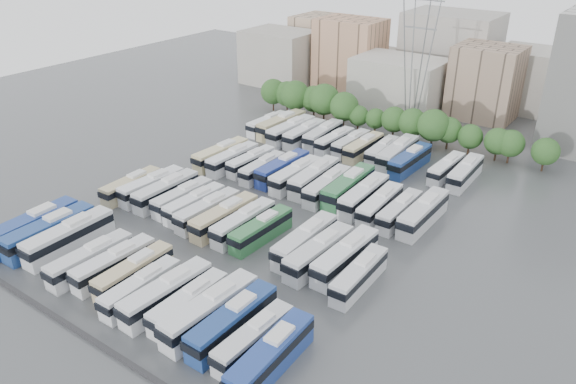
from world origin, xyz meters
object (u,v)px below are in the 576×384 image
Objects in this scene: bus_r2_s12 at (399,211)px; bus_r3_s13 at (465,172)px; bus_r0_s12 at (254,338)px; bus_r3_s3 at (305,134)px; bus_r1_s5 at (208,210)px; bus_r2_s7 at (314,177)px; bus_r1_s0 at (131,186)px; bus_r2_s1 at (221,154)px; bus_r1_s11 at (319,252)px; bus_r2_s11 at (380,205)px; bus_r0_s1 at (49,232)px; bus_r2_s5 at (283,168)px; bus_r3_s6 at (351,143)px; bus_r0_s7 at (141,288)px; bus_r2_s9 at (348,187)px; bus_r2_s8 at (327,186)px; bus_r3_s9 at (397,153)px; bus_r1_s13 at (359,275)px; bus_r1_s12 at (345,256)px; bus_r3_s10 at (410,160)px; bus_r3_s2 at (291,130)px; bus_r3_s7 at (364,147)px; bus_r0_s6 at (134,272)px; bus_r0_s11 at (233,321)px; bus_r3_s8 at (382,150)px; bus_r0_s4 at (90,259)px; bus_r2_s2 at (233,159)px; bus_r3_s0 at (268,124)px; bus_r0_s13 at (271,356)px; electricity_pylon at (419,40)px; bus_r2_s4 at (262,168)px; bus_r2_s6 at (296,175)px; bus_r2_s10 at (364,195)px; bus_r1_s6 at (225,217)px; bus_r3_s12 at (446,168)px; bus_r2_s13 at (423,213)px; bus_r1_s3 at (182,197)px; bus_r0_s2 at (69,237)px; bus_r0_s10 at (210,310)px; bus_r1_s8 at (261,229)px; bus_r1_s2 at (166,191)px; bus_r0_s5 at (114,264)px; bus_r3_s4 at (323,135)px; bus_r3_s5 at (335,141)px; bus_r1_s1 at (152,186)px.

bus_r3_s13 is (3.15, 19.15, 0.09)m from bus_r2_s12.
bus_r0_s12 is 60.87m from bus_r3_s3.
bus_r2_s7 is at bearing 73.29° from bus_r1_s5.
bus_r2_s1 is at bearing 77.99° from bus_r1_s0.
bus_r2_s11 is at bearing 92.21° from bus_r1_s11.
bus_r0_s1 is at bearing -178.63° from bus_r0_s12.
bus_r2_s5 is 1.14× the size of bus_r3_s6.
bus_r0_s7 is at bearing -39.88° from bus_r1_s0.
bus_r0_s1 is 45.31m from bus_r2_s9.
bus_r3_s9 reaches higher than bus_r2_s8.
bus_r0_s12 is 0.98× the size of bus_r1_s13.
bus_r1_s12 is 34.78m from bus_r3_s10.
bus_r3_s2 is 16.18m from bus_r3_s7.
bus_r0_s11 is (16.32, -0.16, 0.19)m from bus_r0_s6.
bus_r3_s8 is (3.46, 17.96, -0.31)m from bus_r2_s7.
bus_r1_s12 reaches higher than bus_r0_s4.
bus_r2_s2 is 0.87× the size of bus_r2_s9.
bus_r0_s4 is 1.06× the size of bus_r3_s0.
bus_r0_s13 is at bearing -85.01° from bus_r2_s12.
electricity_pylon is 2.72× the size of bus_r3_s10.
bus_r2_s4 is 6.73m from bus_r2_s6.
bus_r2_s4 is (-10.36, -38.56, -16.98)m from electricity_pylon.
bus_r1_s5 is at bearing -134.21° from bus_r2_s10.
bus_r3_s9 reaches higher than bus_r2_s11.
bus_r0_s13 is 1.06× the size of bus_r1_s5.
bus_r1_s6 is at bearing -123.96° from bus_r3_s13.
bus_r0_s11 is at bearing -91.07° from bus_r3_s12.
bus_r2_s1 is 39.56m from bus_r2_s13.
bus_r2_s5 is at bearing 22.09° from bus_r2_s4.
bus_r1_s3 is 26.58m from bus_r2_s9.
bus_r0_s1 is at bearing -167.46° from bus_r0_s2.
bus_r2_s4 is at bearing 127.02° from bus_r0_s13.
bus_r0_s10 is at bearing 4.66° from bus_r0_s4.
bus_r0_s10 is at bearing -123.52° from bus_r1_s13.
bus_r3_s9 is (-9.82, 35.49, 0.09)m from bus_r1_s12.
bus_r2_s9 is at bearing 81.91° from bus_r1_s8.
bus_r3_s13 is (13.05, -0.56, -0.21)m from bus_r3_s9.
bus_r0_s2 is 1.04× the size of bus_r2_s7.
bus_r1_s8 is 1.02× the size of bus_r2_s12.
bus_r1_s8 is at bearing 179.84° from bus_r1_s11.
bus_r1_s8 is 18.90m from bus_r2_s9.
bus_r1_s2 is 1.11× the size of bus_r3_s12.
bus_r0_s1 is 13.31m from bus_r0_s5.
bus_r3_s2 is (-9.55, 34.87, 0.20)m from bus_r1_s5.
electricity_pylon is at bearing 88.59° from bus_r0_s7.
bus_r2_s11 reaches higher than bus_r1_s3.
bus_r0_s2 is at bearing 179.97° from bus_r0_s12.
bus_r3_s5 is (3.35, -1.00, -0.19)m from bus_r3_s4.
bus_r3_s10 reaches higher than bus_r1_s1.
bus_r0_s2 is 1.09× the size of bus_r1_s2.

